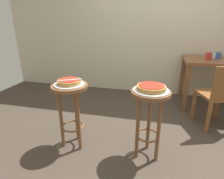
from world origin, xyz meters
TOP-DOWN VIEW (x-y plane):
  - ground_plane at (0.00, 0.00)m, footprint 6.00×6.00m
  - back_wall at (0.00, 1.65)m, footprint 6.00×0.10m
  - stool_foreground at (-0.85, -0.30)m, footprint 0.37×0.37m
  - serving_plate_foreground at (-0.85, -0.30)m, footprint 0.31×0.31m
  - pizza_foreground at (-0.85, -0.30)m, footprint 0.23×0.23m
  - stool_middle at (-0.04, -0.29)m, footprint 0.37×0.37m
  - serving_plate_middle at (-0.04, -0.29)m, footprint 0.33×0.33m
  - pizza_middle at (-0.04, -0.29)m, footprint 0.27×0.27m
  - dining_table at (0.85, 1.19)m, footprint 0.90×0.71m
  - cup_near_edge at (0.73, 1.12)m, footprint 0.08×0.08m
  - cup_far_edge at (0.90, 1.25)m, footprint 0.07×0.07m
  - condiment_shaker at (0.86, 1.27)m, footprint 0.04×0.04m
  - wooden_chair at (0.79, 0.48)m, footprint 0.51×0.51m
  - pizza_server_knife at (-0.82, -0.32)m, footprint 0.20×0.13m

SIDE VIEW (x-z plane):
  - ground_plane at x=0.00m, z-range 0.00..0.00m
  - wooden_chair at x=0.79m, z-range 0.04..0.89m
  - stool_foreground at x=-0.85m, z-range 0.17..0.88m
  - stool_middle at x=-0.04m, z-range 0.17..0.88m
  - dining_table at x=0.85m, z-range 0.25..1.03m
  - serving_plate_foreground at x=-0.85m, z-range 0.72..0.73m
  - serving_plate_middle at x=-0.04m, z-range 0.72..0.73m
  - pizza_middle at x=-0.04m, z-range 0.73..0.78m
  - pizza_foreground at x=-0.85m, z-range 0.73..0.78m
  - pizza_server_knife at x=-0.82m, z-range 0.78..0.78m
  - condiment_shaker at x=0.86m, z-range 0.77..0.85m
  - cup_far_edge at x=0.90m, z-range 0.77..0.87m
  - cup_near_edge at x=0.73m, z-range 0.77..0.89m
  - back_wall at x=0.00m, z-range 0.00..3.00m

